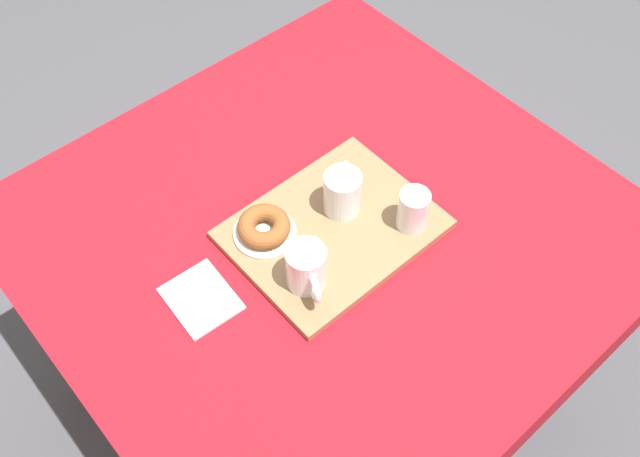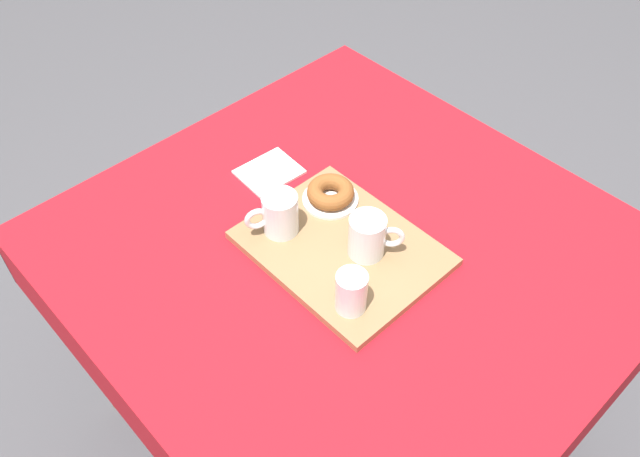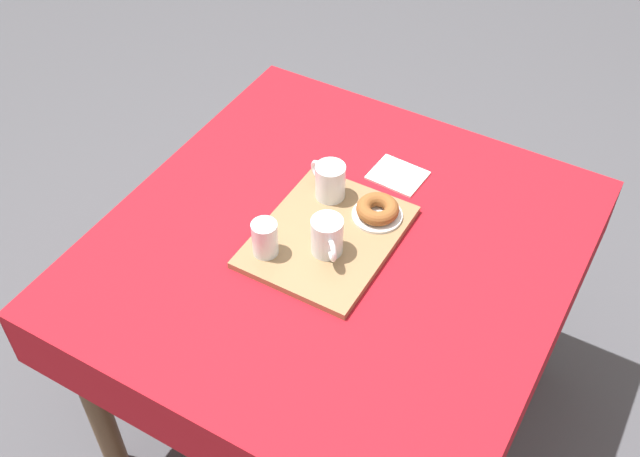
% 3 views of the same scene
% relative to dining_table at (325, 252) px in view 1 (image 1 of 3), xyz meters
% --- Properties ---
extents(ground_plane, '(6.00, 6.00, 0.00)m').
position_rel_dining_table_xyz_m(ground_plane, '(0.00, 0.00, -0.64)').
color(ground_plane, '#47474C').
extents(dining_table, '(1.12, 1.08, 0.73)m').
position_rel_dining_table_xyz_m(dining_table, '(0.00, 0.00, 0.00)').
color(dining_table, '#A8141E').
rests_on(dining_table, ground).
extents(serving_tray, '(0.39, 0.31, 0.02)m').
position_rel_dining_table_xyz_m(serving_tray, '(-0.00, -0.02, 0.11)').
color(serving_tray, olive).
rests_on(serving_tray, dining_table).
extents(tea_mug_left, '(0.10, 0.09, 0.09)m').
position_rel_dining_table_xyz_m(tea_mug_left, '(0.05, 0.00, 0.16)').
color(tea_mug_left, white).
rests_on(tea_mug_left, serving_tray).
extents(tea_mug_right, '(0.08, 0.11, 0.09)m').
position_rel_dining_table_xyz_m(tea_mug_right, '(-0.12, -0.09, 0.16)').
color(tea_mug_right, white).
rests_on(tea_mug_right, serving_tray).
extents(water_glass_near, '(0.06, 0.06, 0.09)m').
position_rel_dining_table_xyz_m(water_glass_near, '(0.12, -0.12, 0.15)').
color(water_glass_near, white).
rests_on(water_glass_near, serving_tray).
extents(donut_plate_left, '(0.12, 0.12, 0.01)m').
position_rel_dining_table_xyz_m(donut_plate_left, '(-0.11, 0.05, 0.12)').
color(donut_plate_left, white).
rests_on(donut_plate_left, serving_tray).
extents(sugar_donut_left, '(0.10, 0.10, 0.04)m').
position_rel_dining_table_xyz_m(sugar_donut_left, '(-0.11, 0.05, 0.14)').
color(sugar_donut_left, brown).
rests_on(sugar_donut_left, donut_plate_left).
extents(paper_napkin, '(0.12, 0.14, 0.01)m').
position_rel_dining_table_xyz_m(paper_napkin, '(-0.29, 0.02, 0.10)').
color(paper_napkin, white).
rests_on(paper_napkin, dining_table).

